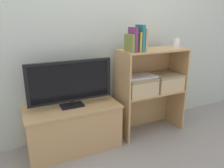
{
  "coord_description": "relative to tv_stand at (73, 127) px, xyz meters",
  "views": [
    {
      "loc": [
        -0.92,
        -1.74,
        1.29
      ],
      "look_at": [
        0.0,
        0.17,
        0.64
      ],
      "focal_mm": 35.0,
      "sensor_mm": 36.0,
      "label": 1
    }
  ],
  "objects": [
    {
      "name": "baby_monitor",
      "position": [
        1.22,
        -0.04,
        0.78
      ],
      "size": [
        0.05,
        0.04,
        0.13
      ],
      "color": "white",
      "rests_on": "bookshelf_upper_tier"
    },
    {
      "name": "book_olive",
      "position": [
        0.57,
        -0.11,
        0.82
      ],
      "size": [
        0.03,
        0.16,
        0.17
      ],
      "color": "olive",
      "rests_on": "bookshelf_upper_tier"
    },
    {
      "name": "laptop",
      "position": [
        0.72,
        -0.06,
        0.46
      ],
      "size": [
        0.36,
        0.22,
        0.02
      ],
      "color": "#BCBCC1",
      "rests_on": "storage_basket_left"
    },
    {
      "name": "ground_plane",
      "position": [
        0.41,
        -0.21,
        -0.23
      ],
      "size": [
        16.0,
        16.0,
        0.0
      ],
      "primitive_type": "plane",
      "color": "gray"
    },
    {
      "name": "book_mustard",
      "position": [
        0.66,
        -0.11,
        0.83
      ],
      "size": [
        0.02,
        0.14,
        0.19
      ],
      "color": "gold",
      "rests_on": "bookshelf_upper_tier"
    },
    {
      "name": "bookshelf_lower_tier",
      "position": [
        0.9,
        0.02,
        0.08
      ],
      "size": [
        0.75,
        0.34,
        0.49
      ],
      "color": "tan",
      "rests_on": "ground_plane"
    },
    {
      "name": "book_plum",
      "position": [
        0.61,
        -0.11,
        0.85
      ],
      "size": [
        0.03,
        0.15,
        0.23
      ],
      "color": "#6B2D66",
      "rests_on": "bookshelf_upper_tier"
    },
    {
      "name": "book_charcoal",
      "position": [
        0.63,
        -0.11,
        0.85
      ],
      "size": [
        0.02,
        0.12,
        0.23
      ],
      "color": "#232328",
      "rests_on": "bookshelf_upper_tier"
    },
    {
      "name": "storage_basket_right",
      "position": [
        1.08,
        -0.06,
        0.37
      ],
      "size": [
        0.33,
        0.3,
        0.18
      ],
      "color": "tan",
      "rests_on": "bookshelf_lower_tier"
    },
    {
      "name": "bookshelf_upper_tier",
      "position": [
        0.9,
        0.02,
        0.56
      ],
      "size": [
        0.75,
        0.34,
        0.47
      ],
      "color": "tan",
      "rests_on": "bookshelf_lower_tier"
    },
    {
      "name": "tv",
      "position": [
        -0.0,
        -0.0,
        0.47
      ],
      "size": [
        0.82,
        0.14,
        0.45
      ],
      "color": "black",
      "rests_on": "tv_stand"
    },
    {
      "name": "book_tan",
      "position": [
        0.72,
        -0.11,
        0.85
      ],
      "size": [
        0.02,
        0.15,
        0.22
      ],
      "color": "tan",
      "rests_on": "bookshelf_upper_tier"
    },
    {
      "name": "book_teal",
      "position": [
        0.69,
        -0.11,
        0.86
      ],
      "size": [
        0.03,
        0.14,
        0.26
      ],
      "color": "#1E7075",
      "rests_on": "bookshelf_upper_tier"
    },
    {
      "name": "wall_back",
      "position": [
        0.41,
        0.25,
        0.97
      ],
      "size": [
        10.0,
        0.05,
        2.4
      ],
      "color": "#B2BCB2",
      "rests_on": "ground_plane"
    },
    {
      "name": "storage_basket_left",
      "position": [
        0.72,
        -0.06,
        0.37
      ],
      "size": [
        0.33,
        0.3,
        0.18
      ],
      "color": "tan",
      "rests_on": "bookshelf_lower_tier"
    },
    {
      "name": "tv_stand",
      "position": [
        0.0,
        0.0,
        0.0
      ],
      "size": [
        0.92,
        0.44,
        0.45
      ],
      "color": "tan",
      "rests_on": "ground_plane"
    }
  ]
}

